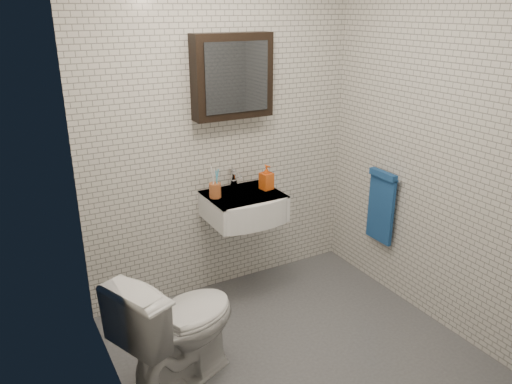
# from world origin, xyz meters

# --- Properties ---
(ground) EXTENTS (2.20, 2.00, 0.01)m
(ground) POSITION_xyz_m (0.00, 0.00, 0.01)
(ground) COLOR #4B4E53
(ground) RESTS_ON ground
(room_shell) EXTENTS (2.22, 2.02, 2.51)m
(room_shell) POSITION_xyz_m (0.00, 0.00, 1.47)
(room_shell) COLOR silver
(room_shell) RESTS_ON ground
(washbasin) EXTENTS (0.55, 0.50, 0.20)m
(washbasin) POSITION_xyz_m (0.05, 0.73, 0.76)
(washbasin) COLOR white
(washbasin) RESTS_ON room_shell
(faucet) EXTENTS (0.06, 0.20, 0.15)m
(faucet) POSITION_xyz_m (0.05, 0.93, 0.92)
(faucet) COLOR silver
(faucet) RESTS_ON washbasin
(mirror_cabinet) EXTENTS (0.60, 0.15, 0.60)m
(mirror_cabinet) POSITION_xyz_m (0.05, 0.93, 1.70)
(mirror_cabinet) COLOR black
(mirror_cabinet) RESTS_ON room_shell
(towel_rail) EXTENTS (0.09, 0.30, 0.58)m
(towel_rail) POSITION_xyz_m (1.04, 0.35, 0.72)
(towel_rail) COLOR silver
(towel_rail) RESTS_ON room_shell
(toothbrush_cup) EXTENTS (0.10, 0.10, 0.24)m
(toothbrush_cup) POSITION_xyz_m (-0.16, 0.81, 0.91)
(toothbrush_cup) COLOR #AD572B
(toothbrush_cup) RESTS_ON washbasin
(soap_bottle) EXTENTS (0.10, 0.10, 0.19)m
(soap_bottle) POSITION_xyz_m (0.25, 0.78, 0.95)
(soap_bottle) COLOR orange
(soap_bottle) RESTS_ON washbasin
(toilet) EXTENTS (0.88, 0.70, 0.79)m
(toilet) POSITION_xyz_m (-0.76, 0.07, 0.39)
(toilet) COLOR silver
(toilet) RESTS_ON ground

